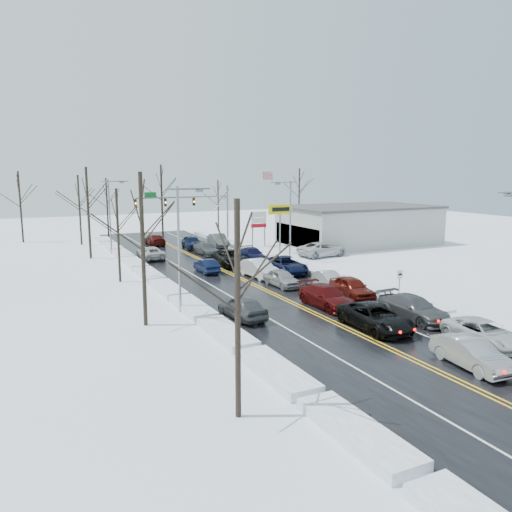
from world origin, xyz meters
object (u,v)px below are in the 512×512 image
traffic_signal_mast (194,204)px  oncoming_car_0 (207,272)px  tires_plus_sign (280,213)px  flagpole (263,198)px  dealership_building (359,225)px

traffic_signal_mast → oncoming_car_0: bearing=-105.3°
tires_plus_sign → flagpole: bearing=71.6°
tires_plus_sign → oncoming_car_0: tires_plus_sign is taller
traffic_signal_mast → oncoming_car_0: size_ratio=3.18×
flagpole → oncoming_car_0: size_ratio=2.39×
traffic_signal_mast → flagpole: 11.90m
traffic_signal_mast → flagpole: size_ratio=1.33×
traffic_signal_mast → tires_plus_sign: traffic_signal_mast is taller
dealership_building → tires_plus_sign: bearing=-171.5°
oncoming_car_0 → tires_plus_sign: bearing=-148.3°
flagpole → oncoming_car_0: bearing=-128.4°
traffic_signal_mast → oncoming_car_0: 20.95m
oncoming_car_0 → dealership_building: bearing=-159.3°
tires_plus_sign → dealership_building: 13.82m
dealership_building → oncoming_car_0: bearing=-159.8°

